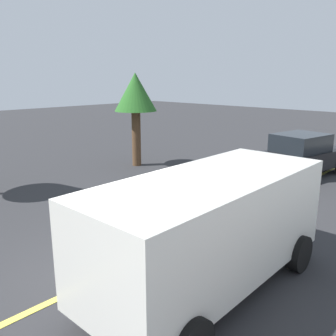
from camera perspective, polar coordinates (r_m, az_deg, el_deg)
name	(u,v)px	position (r m, az deg, el deg)	size (l,w,h in m)	color
ground_plane	(109,275)	(7.77, -9.26, -16.24)	(80.00, 80.00, 0.00)	#2D2D30
lane_marking_centre	(202,231)	(9.64, 5.32, -9.81)	(28.00, 0.16, 0.01)	#E0D14C
white_van	(209,226)	(6.73, 6.52, -9.00)	(5.25, 2.37, 2.20)	silver
car_black_far_lane	(302,154)	(15.73, 20.33, 2.01)	(4.50, 2.65, 1.71)	black
tree_centre_verge	(135,95)	(16.17, -5.15, 11.39)	(1.86, 1.86, 4.11)	#513823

